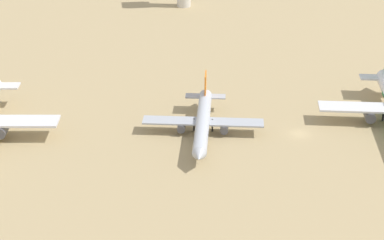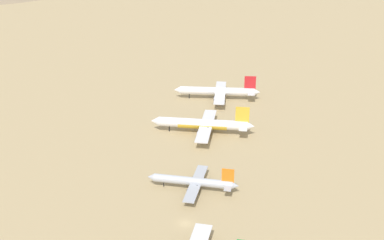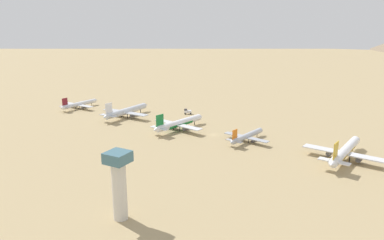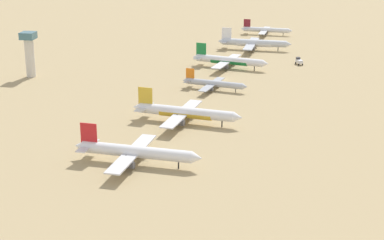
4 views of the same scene
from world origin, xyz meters
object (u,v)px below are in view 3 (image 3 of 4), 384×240
Objects in this scene: parked_jet_1 at (345,151)px; service_truck at (188,111)px; parked_jet_2 at (247,136)px; parked_jet_5 at (79,104)px; control_tower at (119,182)px; parked_jet_3 at (179,123)px; parked_jet_4 at (126,111)px.

parked_jet_1 is 119.71m from service_truck.
parked_jet_5 is at bearing 83.74° from parked_jet_2.
control_tower is (-93.23, 59.51, 8.84)m from parked_jet_1.
parked_jet_3 is at bearing -158.13° from service_truck.
service_truck is at bearing -73.68° from parked_jet_5.
parked_jet_4 reaches higher than service_truck.
parked_jet_3 is at bearing -97.98° from parked_jet_5.
parked_jet_4 is 8.08× the size of service_truck.
parked_jet_1 is 8.33× the size of service_truck.
parked_jet_1 is 1.42× the size of parked_jet_2.
parked_jet_2 is 0.93× the size of parked_jet_5.
control_tower is (-109.14, -84.94, 8.98)m from parked_jet_4.
parked_jet_5 is at bearing 49.87° from control_tower.
parked_jet_1 is 1.08× the size of parked_jet_3.
control_tower is at bearing -159.99° from parked_jet_3.
parked_jet_1 is 1.03× the size of parked_jet_4.
parked_jet_1 is at bearing -95.95° from parked_jet_5.
service_truck is at bearing 20.53° from control_tower.
parked_jet_1 is at bearing -96.29° from parked_jet_4.
parked_jet_2 is 98.64m from control_tower.
parked_jet_3 is 49.55m from parked_jet_4.
parked_jet_1 is 195.16m from parked_jet_5.
parked_jet_4 is (15.91, 144.46, -0.14)m from parked_jet_1.
parked_jet_3 is (1.94, 44.91, 0.99)m from parked_jet_2.
parked_jet_1 is 2.01× the size of control_tower.
control_tower is at bearing -130.13° from parked_jet_5.
parked_jet_5 is at bearing 84.05° from parked_jet_1.
parked_jet_4 is (11.40, 93.54, 1.15)m from parked_jet_2.
parked_jet_3 is 106.48m from control_tower.
parked_jet_3 is at bearing 87.53° from parked_jet_2.
service_truck is (44.52, 111.10, -2.48)m from parked_jet_1.
parked_jet_4 is 1.95× the size of control_tower.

